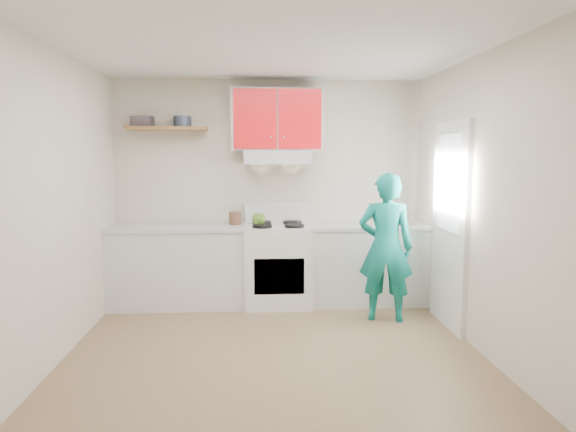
{
  "coord_description": "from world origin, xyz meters",
  "views": [
    {
      "loc": [
        -0.17,
        -4.27,
        1.72
      ],
      "look_at": [
        0.15,
        0.55,
        1.15
      ],
      "focal_mm": 32.25,
      "sensor_mm": 36.0,
      "label": 1
    }
  ],
  "objects": [
    {
      "name": "floor",
      "position": [
        0.0,
        0.0,
        0.0
      ],
      "size": [
        3.8,
        3.8,
        0.0
      ],
      "primitive_type": "plane",
      "color": "brown",
      "rests_on": "ground"
    },
    {
      "name": "ceiling",
      "position": [
        0.0,
        0.0,
        2.6
      ],
      "size": [
        3.6,
        3.8,
        0.04
      ],
      "primitive_type": "cube",
      "color": "white",
      "rests_on": "floor"
    },
    {
      "name": "back_wall",
      "position": [
        0.0,
        1.9,
        1.3
      ],
      "size": [
        3.6,
        0.04,
        2.6
      ],
      "primitive_type": "cube",
      "color": "beige",
      "rests_on": "floor"
    },
    {
      "name": "front_wall",
      "position": [
        0.0,
        -1.9,
        1.3
      ],
      "size": [
        3.6,
        0.04,
        2.6
      ],
      "primitive_type": "cube",
      "color": "beige",
      "rests_on": "floor"
    },
    {
      "name": "left_wall",
      "position": [
        -1.8,
        0.0,
        1.3
      ],
      "size": [
        0.04,
        3.8,
        2.6
      ],
      "primitive_type": "cube",
      "color": "beige",
      "rests_on": "floor"
    },
    {
      "name": "right_wall",
      "position": [
        1.8,
        0.0,
        1.3
      ],
      "size": [
        0.04,
        3.8,
        2.6
      ],
      "primitive_type": "cube",
      "color": "beige",
      "rests_on": "floor"
    },
    {
      "name": "door",
      "position": [
        1.78,
        0.7,
        1.02
      ],
      "size": [
        0.05,
        0.85,
        2.05
      ],
      "primitive_type": "cube",
      "color": "white",
      "rests_on": "floor"
    },
    {
      "name": "door_glass",
      "position": [
        1.75,
        0.7,
        1.45
      ],
      "size": [
        0.01,
        0.55,
        0.95
      ],
      "primitive_type": "cube",
      "color": "white",
      "rests_on": "door"
    },
    {
      "name": "counter_left",
      "position": [
        -1.04,
        1.6,
        0.45
      ],
      "size": [
        1.52,
        0.6,
        0.9
      ],
      "primitive_type": "cube",
      "color": "silver",
      "rests_on": "floor"
    },
    {
      "name": "counter_right",
      "position": [
        1.14,
        1.6,
        0.45
      ],
      "size": [
        1.32,
        0.6,
        0.9
      ],
      "primitive_type": "cube",
      "color": "silver",
      "rests_on": "floor"
    },
    {
      "name": "stove",
      "position": [
        0.1,
        1.57,
        0.46
      ],
      "size": [
        0.76,
        0.65,
        0.92
      ],
      "primitive_type": "cube",
      "color": "white",
      "rests_on": "floor"
    },
    {
      "name": "range_hood",
      "position": [
        0.1,
        1.68,
        1.7
      ],
      "size": [
        0.76,
        0.44,
        0.15
      ],
      "primitive_type": "cube",
      "color": "silver",
      "rests_on": "back_wall"
    },
    {
      "name": "upper_cabinets",
      "position": [
        0.1,
        1.73,
        2.12
      ],
      "size": [
        1.02,
        0.33,
        0.7
      ],
      "primitive_type": "cube",
      "color": "red",
      "rests_on": "back_wall"
    },
    {
      "name": "shelf",
      "position": [
        -1.15,
        1.75,
        2.02
      ],
      "size": [
        0.9,
        0.3,
        0.04
      ],
      "primitive_type": "cube",
      "color": "brown",
      "rests_on": "back_wall"
    },
    {
      "name": "books",
      "position": [
        -1.43,
        1.78,
        2.1
      ],
      "size": [
        0.25,
        0.2,
        0.12
      ],
      "primitive_type": "cube",
      "rotation": [
        0.0,
        0.0,
        -0.13
      ],
      "color": "#473F45",
      "rests_on": "shelf"
    },
    {
      "name": "tin",
      "position": [
        -0.98,
        1.76,
        2.1
      ],
      "size": [
        0.26,
        0.26,
        0.12
      ],
      "primitive_type": "cylinder",
      "rotation": [
        0.0,
        0.0,
        -0.3
      ],
      "color": "#333D4C",
      "rests_on": "shelf"
    },
    {
      "name": "kettle",
      "position": [
        -0.12,
        1.64,
        0.99
      ],
      "size": [
        0.21,
        0.21,
        0.14
      ],
      "primitive_type": "ellipsoid",
      "rotation": [
        0.0,
        0.0,
        -0.41
      ],
      "color": "#4E7220",
      "rests_on": "stove"
    },
    {
      "name": "crock",
      "position": [
        -0.39,
        1.67,
        0.98
      ],
      "size": [
        0.15,
        0.15,
        0.17
      ],
      "primitive_type": "cylinder",
      "rotation": [
        0.0,
        0.0,
        -0.05
      ],
      "color": "brown",
      "rests_on": "counter_left"
    },
    {
      "name": "cutting_board",
      "position": [
        1.0,
        1.52,
        0.91
      ],
      "size": [
        0.38,
        0.32,
        0.02
      ],
      "primitive_type": "cube",
      "rotation": [
        0.0,
        0.0,
        -0.27
      ],
      "color": "olive",
      "rests_on": "counter_right"
    },
    {
      "name": "silicone_mat",
      "position": [
        1.38,
        1.54,
        0.9
      ],
      "size": [
        0.39,
        0.35,
        0.01
      ],
      "primitive_type": "cube",
      "rotation": [
        0.0,
        0.0,
        -0.26
      ],
      "color": "#B21215",
      "rests_on": "counter_right"
    },
    {
      "name": "person",
      "position": [
        1.19,
        0.93,
        0.77
      ],
      "size": [
        0.63,
        0.49,
        1.54
      ],
      "primitive_type": "imported",
      "rotation": [
        0.0,
        0.0,
        2.91
      ],
      "color": "#0E7E73",
      "rests_on": "floor"
    }
  ]
}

